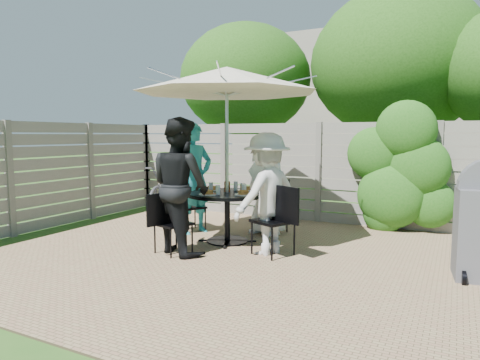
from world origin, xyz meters
The scene contains 22 objects.
backyard_envelope centered at (0.09, 10.29, 2.61)m, with size 60.00×60.00×5.00m.
patio_table centered at (-0.76, 0.89, 0.53)m, with size 1.51×1.51×0.76m.
umbrella centered at (-0.76, 0.89, 2.41)m, with size 3.47×3.47×2.60m.
chair_back centered at (-0.41, 1.79, 0.26)m, with size 0.54×0.67×0.87m.
person_back centered at (-0.46, 1.66, 0.83)m, with size 0.81×0.53×1.66m, color white.
chair_left centered at (-1.66, 1.24, 0.26)m, with size 0.65×0.56×0.86m.
person_left centered at (-1.53, 1.19, 0.91)m, with size 0.66×0.44×1.82m, color teal.
chair_front centered at (-1.11, -0.01, 0.26)m, with size 0.52×0.66×0.86m.
person_front centered at (-1.06, 0.12, 0.93)m, with size 0.90×0.70×1.85m, color black.
chair_right centered at (0.14, 0.54, 0.29)m, with size 0.74×0.62×0.96m.
person_right centered at (0.01, 0.59, 0.82)m, with size 1.07×0.61×1.65m, color beige.
plate_back centered at (-0.63, 1.22, 0.79)m, with size 0.26×0.26×0.06m.
plate_left centered at (-1.10, 1.02, 0.79)m, with size 0.26×0.26×0.06m.
plate_front centered at (-0.89, 0.55, 0.79)m, with size 0.26×0.26×0.06m.
plate_right centered at (-0.43, 0.76, 0.79)m, with size 0.26×0.26×0.06m.
glass_back centered at (-0.76, 1.17, 0.83)m, with size 0.07×0.07×0.14m, color silver.
glass_left centered at (-1.04, 0.89, 0.83)m, with size 0.07×0.07×0.14m, color silver.
glass_front centered at (-0.76, 0.61, 0.83)m, with size 0.07×0.07×0.14m, color silver.
glass_right centered at (-0.48, 0.89, 0.83)m, with size 0.07×0.07×0.14m, color silver.
syrup_jug centered at (-0.80, 0.96, 0.84)m, with size 0.09×0.09×0.16m, color #59280C.
coffee_cup centered at (-0.59, 1.06, 0.82)m, with size 0.08×0.08×0.12m, color #C6B293.
bicycle centered at (-3.02, 2.60, 0.49)m, with size 0.65×1.87×0.98m, color #333338.
Camera 1 is at (2.28, -4.63, 1.61)m, focal length 32.00 mm.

